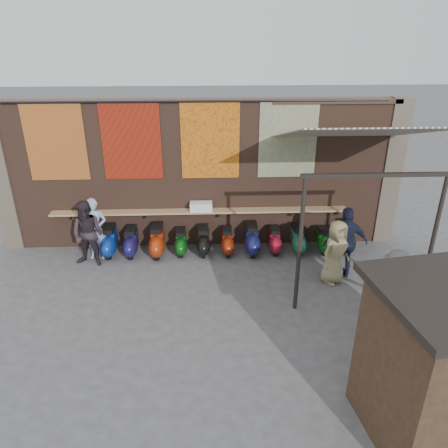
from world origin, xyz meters
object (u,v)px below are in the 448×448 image
at_px(scooter_stool_2, 157,241).
at_px(scooter_stool_7, 274,240).
at_px(scooter_stool_3, 181,242).
at_px(scooter_stool_5, 227,241).
at_px(scooter_stool_10, 346,236).
at_px(shelf_box, 201,207).
at_px(scooter_stool_1, 131,242).
at_px(scooter_stool_9, 323,240).
at_px(shopper_navy, 345,243).
at_px(scooter_stool_4, 204,241).
at_px(diner_right, 88,234).
at_px(scooter_stool_6, 252,239).
at_px(shopper_grey, 394,287).
at_px(scooter_stool_0, 110,241).
at_px(shopper_tan, 335,252).
at_px(scooter_stool_8, 298,239).
at_px(diner_left, 95,229).

bearing_deg(scooter_stool_2, scooter_stool_7, 0.82).
relative_size(scooter_stool_3, scooter_stool_5, 0.98).
bearing_deg(scooter_stool_10, scooter_stool_7, -178.59).
distance_m(shelf_box, scooter_stool_1, 2.11).
bearing_deg(scooter_stool_9, shopper_navy, -82.32).
relative_size(shelf_box, scooter_stool_3, 0.83).
bearing_deg(scooter_stool_4, scooter_stool_10, 0.89).
distance_m(scooter_stool_4, diner_right, 2.99).
bearing_deg(scooter_stool_6, shopper_grey, -49.45).
height_order(scooter_stool_10, shopper_navy, shopper_navy).
distance_m(scooter_stool_6, shopper_grey, 4.05).
height_order(scooter_stool_5, scooter_stool_7, scooter_stool_5).
bearing_deg(scooter_stool_0, scooter_stool_4, -0.78).
height_order(shelf_box, scooter_stool_1, shelf_box).
bearing_deg(diner_right, scooter_stool_4, 22.80).
bearing_deg(shopper_navy, shelf_box, -26.10).
distance_m(shopper_grey, shopper_tan, 1.73).
relative_size(scooter_stool_5, shopper_tan, 0.45).
relative_size(shopper_navy, shopper_tan, 1.14).
height_order(scooter_stool_9, shopper_navy, shopper_navy).
relative_size(scooter_stool_3, scooter_stool_6, 0.83).
height_order(scooter_stool_3, scooter_stool_6, scooter_stool_6).
bearing_deg(scooter_stool_10, scooter_stool_3, -179.46).
distance_m(scooter_stool_7, scooter_stool_8, 0.64).
bearing_deg(scooter_stool_5, scooter_stool_6, -1.12).
relative_size(scooter_stool_10, diner_right, 0.47).
bearing_deg(shopper_tan, scooter_stool_1, 131.79).
height_order(scooter_stool_4, diner_right, diner_right).
relative_size(scooter_stool_2, shopper_navy, 0.48).
xyz_separation_m(diner_left, shopper_navy, (6.25, -1.20, 0.08)).
height_order(scooter_stool_8, diner_left, diner_left).
relative_size(scooter_stool_2, scooter_stool_7, 1.21).
height_order(shelf_box, shopper_tan, shopper_tan).
distance_m(scooter_stool_8, scooter_stool_10, 1.33).
distance_m(scooter_stool_8, shopper_navy, 1.66).
height_order(scooter_stool_2, scooter_stool_7, scooter_stool_2).
distance_m(scooter_stool_1, shopper_navy, 5.56).
bearing_deg(scooter_stool_3, diner_right, -167.70).
distance_m(shelf_box, scooter_stool_6, 1.63).
bearing_deg(scooter_stool_1, shelf_box, 9.16).
distance_m(scooter_stool_6, diner_left, 4.16).
xyz_separation_m(scooter_stool_3, scooter_stool_8, (3.18, -0.01, 0.03)).
xyz_separation_m(scooter_stool_2, scooter_stool_4, (1.24, 0.03, -0.04)).
height_order(scooter_stool_10, diner_right, diner_right).
height_order(scooter_stool_3, scooter_stool_7, scooter_stool_7).
bearing_deg(shopper_navy, scooter_stool_1, -14.87).
xyz_separation_m(shelf_box, diner_right, (-2.86, -0.80, -0.37)).
bearing_deg(scooter_stool_7, diner_right, -174.15).
xyz_separation_m(scooter_stool_9, shopper_tan, (-0.12, -1.51, 0.47)).
bearing_deg(scooter_stool_7, scooter_stool_6, -177.08).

